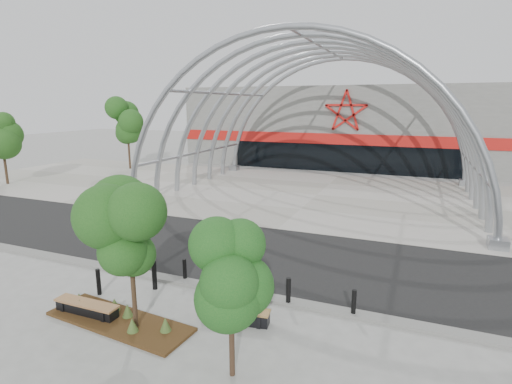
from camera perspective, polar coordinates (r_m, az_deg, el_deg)
ground at (r=14.69m, az=-6.03°, el=-13.15°), size 140.00×140.00×0.00m
road at (r=17.59m, az=-0.62°, el=-8.60°), size 140.00×7.00×0.02m
forecourt at (r=28.57m, az=8.70°, el=-0.42°), size 60.00×17.00×0.04m
kerb at (r=14.47m, az=-6.52°, el=-13.32°), size 60.00×0.50×0.12m
arena_building at (r=45.59m, az=14.24°, el=9.18°), size 34.00×15.24×8.00m
vault_canopy at (r=28.57m, az=8.70°, el=-0.42°), size 20.80×15.80×20.36m
planting_bed at (r=13.08m, az=-19.11°, el=-16.65°), size 4.76×1.85×0.49m
street_tree_0 at (r=11.44m, az=-17.66°, el=-5.12°), size 1.83×1.83×4.17m
street_tree_1 at (r=9.12m, az=-3.63°, el=-10.58°), size 1.63×1.63×3.86m
bench_0 at (r=13.68m, az=-23.00°, el=-15.15°), size 2.16×0.48×0.45m
bench_1 at (r=12.39m, az=-2.99°, el=-17.17°), size 2.13×0.75×0.44m
bollard_0 at (r=14.81m, az=-21.57°, el=-11.85°), size 0.15×0.15×0.91m
bollard_1 at (r=15.00m, az=-10.15°, el=-10.93°), size 0.14×0.14×0.86m
bollard_2 at (r=14.59m, az=-14.32°, el=-11.41°), size 0.17×0.17×1.04m
bollard_3 at (r=13.17m, az=4.65°, el=-14.02°), size 0.15×0.15×0.94m
bollard_4 at (r=12.87m, az=13.79°, el=-15.20°), size 0.14×0.14×0.87m
bg_tree_0 at (r=41.20m, az=-17.95°, el=9.55°), size 3.00×3.00×6.45m
bg_tree_2 at (r=37.35m, az=-32.61°, el=6.75°), size 2.55×2.55×5.38m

